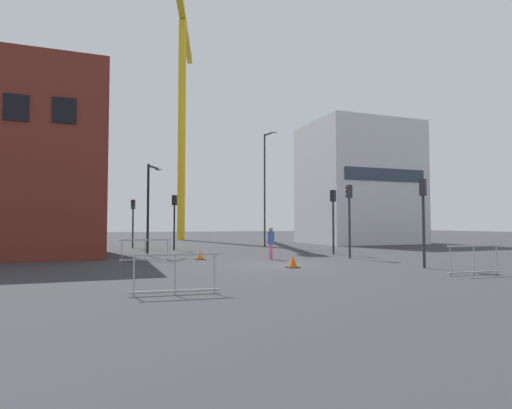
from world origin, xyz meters
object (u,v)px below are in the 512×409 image
at_px(pedestrian_walking, 271,241).
at_px(traffic_cone_on_verge, 293,262).
at_px(streetlamp_short, 150,200).
at_px(streetlamp_tall, 266,182).
at_px(traffic_light_island, 174,213).
at_px(traffic_light_far, 349,209).
at_px(traffic_light_verge, 133,215).
at_px(construction_crane, 182,89).
at_px(traffic_light_near, 423,208).
at_px(traffic_cone_striped, 200,255).
at_px(traffic_light_median, 333,211).

distance_m(pedestrian_walking, traffic_cone_on_verge, 4.16).
relative_size(streetlamp_short, traffic_cone_on_verge, 10.31).
bearing_deg(streetlamp_tall, traffic_light_island, -166.97).
bearing_deg(traffic_light_far, traffic_light_verge, 126.95).
xyz_separation_m(construction_crane, streetlamp_tall, (3.75, -17.17, -12.49)).
bearing_deg(traffic_light_near, construction_crane, 96.82).
distance_m(traffic_cone_on_verge, traffic_cone_striped, 5.98).
relative_size(construction_crane, traffic_cone_on_verge, 51.81).
bearing_deg(traffic_light_island, pedestrian_walking, -69.30).
bearing_deg(pedestrian_walking, traffic_cone_striped, 160.19).
relative_size(traffic_light_verge, traffic_cone_striped, 7.12).
distance_m(streetlamp_tall, traffic_light_island, 8.22).
distance_m(streetlamp_short, traffic_light_verge, 8.19).
height_order(streetlamp_tall, traffic_light_verge, streetlamp_tall).
bearing_deg(streetlamp_tall, traffic_cone_on_verge, -107.39).
xyz_separation_m(construction_crane, traffic_light_island, (-3.83, -18.92, -15.14)).
xyz_separation_m(streetlamp_tall, traffic_light_median, (0.80, -9.06, -2.63)).
bearing_deg(streetlamp_short, traffic_cone_striped, -58.10).
bearing_deg(traffic_light_island, traffic_cone_on_verge, -77.90).
height_order(traffic_light_far, traffic_cone_striped, traffic_light_far).
xyz_separation_m(streetlamp_tall, traffic_light_verge, (-10.14, 1.88, -2.75)).
height_order(construction_crane, traffic_light_near, construction_crane).
distance_m(streetlamp_short, traffic_cone_on_verge, 10.57).
distance_m(streetlamp_short, pedestrian_walking, 7.74).
bearing_deg(traffic_light_near, streetlamp_tall, 91.16).
xyz_separation_m(streetlamp_tall, traffic_cone_striped, (-7.53, -9.79, -5.01)).
bearing_deg(traffic_cone_on_verge, streetlamp_short, 119.57).
height_order(construction_crane, traffic_cone_striped, construction_crane).
bearing_deg(streetlamp_tall, pedestrian_walking, -110.25).
relative_size(traffic_light_near, traffic_light_far, 0.95).
bearing_deg(traffic_cone_striped, traffic_light_island, 90.37).
height_order(streetlamp_short, traffic_light_far, streetlamp_short).
relative_size(traffic_light_far, traffic_light_verge, 1.07).
distance_m(streetlamp_short, traffic_light_island, 5.03).
relative_size(construction_crane, traffic_light_median, 6.85).
distance_m(traffic_light_median, pedestrian_walking, 5.52).
bearing_deg(streetlamp_short, streetlamp_tall, 32.78).
height_order(traffic_light_island, traffic_light_verge, traffic_light_island).
distance_m(traffic_light_near, traffic_light_far, 5.32).
bearing_deg(traffic_light_island, traffic_light_near, -62.73).
height_order(streetlamp_short, traffic_light_island, streetlamp_short).
relative_size(streetlamp_tall, traffic_cone_on_verge, 17.77).
height_order(pedestrian_walking, traffic_cone_on_verge, pedestrian_walking).
height_order(traffic_light_median, traffic_light_far, traffic_light_far).
bearing_deg(pedestrian_walking, streetlamp_short, 139.81).
xyz_separation_m(streetlamp_short, traffic_light_median, (10.53, -2.80, -0.62)).
distance_m(traffic_light_far, traffic_light_verge, 17.14).
distance_m(construction_crane, traffic_cone_striped, 32.36).
height_order(traffic_light_near, traffic_light_median, traffic_light_median).
relative_size(traffic_light_island, traffic_light_median, 0.99).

